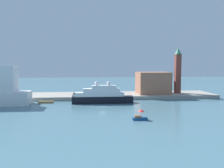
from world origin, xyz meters
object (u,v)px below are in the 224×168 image
at_px(harbor_building, 153,83).
at_px(small_motorboat, 140,116).
at_px(work_barge, 46,102).
at_px(person_figure, 89,94).
at_px(bell_tower, 178,69).
at_px(parked_car, 77,95).
at_px(large_yacht, 102,96).
at_px(mooring_bollard, 111,95).

bearing_deg(harbor_building, small_motorboat, -109.68).
relative_size(work_barge, person_figure, 3.37).
relative_size(bell_tower, parked_car, 5.19).
height_order(bell_tower, parked_car, bell_tower).
height_order(large_yacht, small_motorboat, large_yacht).
bearing_deg(person_figure, bell_tower, 6.33).
bearing_deg(bell_tower, person_figure, -173.67).
bearing_deg(harbor_building, large_yacht, -147.51).
xyz_separation_m(large_yacht, harbor_building, (25.61, 16.31, 3.82)).
xyz_separation_m(work_barge, mooring_bollard, (27.31, 5.85, 1.60)).
distance_m(work_barge, parked_car, 14.77).
bearing_deg(person_figure, work_barge, -150.88).
bearing_deg(mooring_bollard, harbor_building, 20.61).
xyz_separation_m(large_yacht, work_barge, (-22.57, 2.62, -2.54)).
relative_size(work_barge, harbor_building, 0.39).
height_order(harbor_building, person_figure, harbor_building).
bearing_deg(parked_car, bell_tower, 7.29).
relative_size(work_barge, parked_car, 1.39).
bearing_deg(small_motorboat, mooring_bollard, 96.07).
bearing_deg(large_yacht, mooring_bollard, 60.74).
relative_size(large_yacht, work_barge, 4.20).
bearing_deg(harbor_building, person_figure, -172.74).
relative_size(harbor_building, mooring_bollard, 19.29).
height_order(work_barge, mooring_bollard, mooring_bollard).
bearing_deg(large_yacht, small_motorboat, -73.75).
distance_m(large_yacht, bell_tower, 43.11).
distance_m(small_motorboat, work_barge, 45.64).
bearing_deg(mooring_bollard, large_yacht, -119.26).
relative_size(work_barge, mooring_bollard, 7.57).
distance_m(harbor_building, parked_car, 36.81).
bearing_deg(parked_car, small_motorboat, -64.89).
bearing_deg(mooring_bollard, work_barge, -167.92).
height_order(bell_tower, person_figure, bell_tower).
bearing_deg(work_barge, parked_car, 34.76).
relative_size(harbor_building, parked_car, 3.54).
bearing_deg(small_motorboat, large_yacht, 106.25).
bearing_deg(large_yacht, person_figure, 111.90).
bearing_deg(small_motorboat, harbor_building, 70.32).
height_order(harbor_building, mooring_bollard, harbor_building).
height_order(work_barge, person_figure, person_figure).
height_order(small_motorboat, person_figure, person_figure).
distance_m(work_barge, harbor_building, 50.49).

